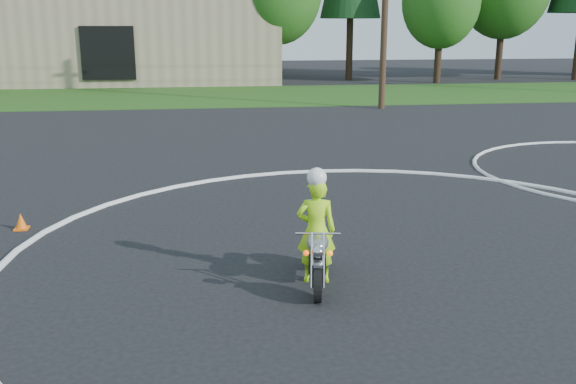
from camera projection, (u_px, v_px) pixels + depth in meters
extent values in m
plane|color=black|center=(460.00, 344.00, 7.40)|extent=(120.00, 120.00, 0.00)
cube|color=#1E4714|center=(256.00, 95.00, 33.27)|extent=(120.00, 10.00, 0.02)
torus|color=silver|center=(387.00, 254.00, 10.27)|extent=(12.12, 12.12, 0.12)
cylinder|color=black|center=(318.00, 283.00, 8.49)|extent=(0.19, 0.53, 0.52)
cylinder|color=black|center=(316.00, 252.00, 9.65)|extent=(0.19, 0.53, 0.52)
cube|color=black|center=(317.00, 260.00, 9.09)|extent=(0.32, 0.51, 0.26)
ellipsoid|color=#99999D|center=(317.00, 242.00, 8.84)|extent=(0.40, 0.59, 0.24)
cube|color=black|center=(317.00, 234.00, 9.26)|extent=(0.31, 0.55, 0.09)
cylinder|color=white|center=(312.00, 260.00, 8.48)|extent=(0.09, 0.31, 0.69)
cylinder|color=silver|center=(324.00, 260.00, 8.48)|extent=(0.09, 0.31, 0.69)
cube|color=white|center=(318.00, 264.00, 8.40)|extent=(0.15, 0.21, 0.04)
cylinder|color=silver|center=(318.00, 234.00, 8.54)|extent=(0.60, 0.13, 0.03)
sphere|color=silver|center=(318.00, 252.00, 8.28)|extent=(0.15, 0.15, 0.15)
sphere|color=#FF4A0C|center=(306.00, 253.00, 8.31)|extent=(0.08, 0.08, 0.08)
sphere|color=orange|center=(330.00, 253.00, 8.30)|extent=(0.08, 0.08, 0.08)
cylinder|color=white|center=(326.00, 257.00, 9.44)|extent=(0.18, 0.69, 0.07)
imported|color=#ACF319|center=(316.00, 231.00, 9.04)|extent=(0.61, 0.45, 1.52)
sphere|color=white|center=(317.00, 177.00, 8.80)|extent=(0.27, 0.27, 0.27)
cone|color=#FF660D|center=(21.00, 221.00, 11.51)|extent=(0.22, 0.22, 0.30)
cube|color=#FF660D|center=(22.00, 228.00, 11.55)|extent=(0.24, 0.24, 0.03)
cube|color=black|center=(108.00, 53.00, 36.42)|extent=(3.00, 0.16, 3.00)
cylinder|color=#382619|center=(278.00, 57.00, 39.84)|extent=(0.44, 0.44, 3.24)
cylinder|color=#382619|center=(349.00, 49.00, 42.32)|extent=(0.44, 0.44, 3.96)
cylinder|color=#382619|center=(438.00, 60.00, 40.23)|extent=(0.44, 0.44, 2.88)
ellipsoid|color=#1E5116|center=(441.00, 1.00, 39.34)|extent=(4.80, 4.80, 5.76)
cylinder|color=#382619|center=(499.00, 52.00, 42.71)|extent=(0.44, 0.44, 3.60)
cylinder|color=#382619|center=(213.00, 60.00, 40.32)|extent=(0.44, 0.44, 2.88)
ellipsoid|color=#1E5116|center=(211.00, 1.00, 39.43)|extent=(4.80, 4.80, 5.76)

